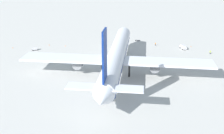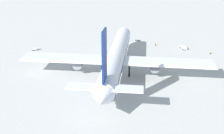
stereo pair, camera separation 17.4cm
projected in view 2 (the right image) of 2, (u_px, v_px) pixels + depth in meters
name	position (u px, v px, depth m)	size (l,w,h in m)	color
ground_plane	(117.00, 73.00, 107.08)	(600.00, 600.00, 0.00)	#B2B2AD
airliner	(116.00, 57.00, 103.19)	(75.25, 70.88, 24.73)	silver
service_van	(183.00, 47.00, 135.20)	(4.61, 2.19, 1.97)	silver
baggage_cart_0	(35.00, 49.00, 133.55)	(1.89, 3.47, 1.31)	#595B60
baggage_cart_2	(138.00, 40.00, 149.26)	(2.25, 3.16, 0.40)	#595B60
ground_worker_1	(210.00, 52.00, 128.02)	(0.54, 0.54, 1.68)	black
ground_worker_2	(156.00, 44.00, 140.54)	(0.57, 0.57, 1.62)	black
traffic_cone_0	(13.00, 47.00, 136.95)	(0.36, 0.36, 0.55)	orange
traffic_cone_1	(65.00, 46.00, 139.72)	(0.36, 0.36, 0.55)	orange
traffic_cone_2	(50.00, 45.00, 141.43)	(0.36, 0.36, 0.55)	orange
traffic_cone_3	(191.00, 46.00, 138.84)	(0.36, 0.36, 0.55)	orange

